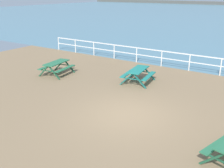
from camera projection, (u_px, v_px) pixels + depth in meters
name	position (u px, v px, depth m)	size (l,w,h in m)	color
ground_plane	(127.00, 116.00, 11.27)	(30.00, 24.00, 0.20)	#846B4C
seaward_railing	(190.00, 59.00, 17.06)	(23.07, 0.07, 1.08)	white
picnic_table_near_right	(138.00, 72.00, 14.93)	(1.76, 2.00, 0.80)	#1E7A70
picnic_table_mid_centre	(57.00, 65.00, 16.35)	(1.76, 1.99, 0.80)	#286B47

